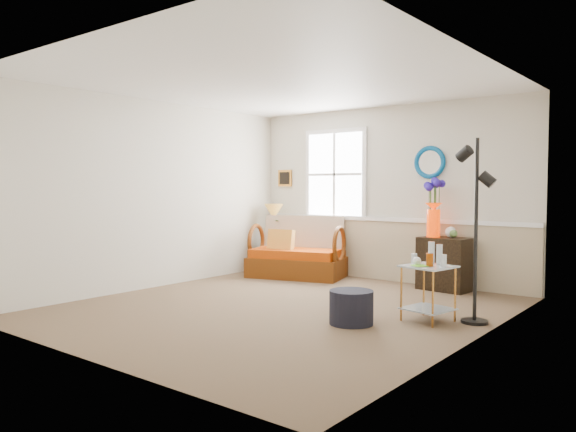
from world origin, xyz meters
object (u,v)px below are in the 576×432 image
Objects in this scene: loveseat at (297,247)px; lamp_stand at (274,255)px; cabinet at (445,264)px; ottoman at (351,307)px; side_table at (428,293)px; floor_lamp at (476,231)px.

lamp_stand is (-0.69, 0.26, -0.20)m from loveseat.
cabinet is 2.42m from ottoman.
side_table is (2.82, -1.45, -0.18)m from loveseat.
cabinet is at bearing 136.08° from floor_lamp.
side_table is at bearing -25.99° from lamp_stand.
floor_lamp is 4.22× the size of ottoman.
floor_lamp is (3.23, -1.22, 0.48)m from loveseat.
side_table is at bearing -66.51° from cabinet.
ottoman is (2.25, -2.04, -0.30)m from loveseat.
loveseat reaches higher than cabinet.
loveseat is at bearing -20.95° from lamp_stand.
lamp_stand is 0.76× the size of cabinet.
side_table is at bearing -136.03° from floor_lamp.
side_table reaches higher than lamp_stand.
cabinet is at bearing 107.37° from side_table.
loveseat reaches higher than lamp_stand.
floor_lamp reaches higher than ottoman.
loveseat is 2.45× the size of side_table.
lamp_stand is at bearing 142.56° from loveseat.
side_table is 0.31× the size of floor_lamp.
ottoman is at bearing -125.41° from floor_lamp.
floor_lamp reaches higher than cabinet.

